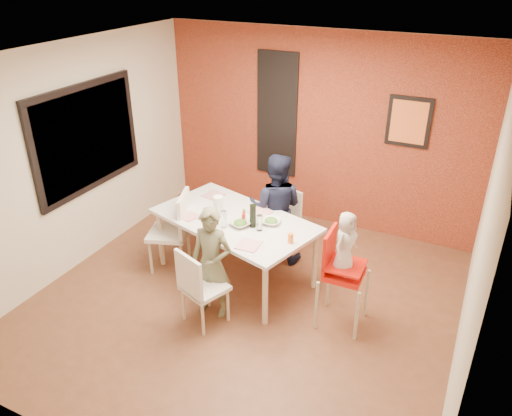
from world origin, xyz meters
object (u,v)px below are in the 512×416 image
at_px(chair_left, 175,227).
at_px(wine_bottle, 253,216).
at_px(toddler, 345,243).
at_px(high_chair, 340,270).
at_px(chair_near, 198,285).
at_px(dining_table, 235,224).
at_px(paper_towel_roll, 218,207).
at_px(chair_far, 284,217).
at_px(child_far, 276,208).
at_px(child_near, 212,263).

bearing_deg(chair_left, wine_bottle, 74.29).
xyz_separation_m(chair_left, toddler, (2.14, -0.13, 0.41)).
bearing_deg(high_chair, toddler, -89.06).
bearing_deg(chair_near, dining_table, -64.14).
relative_size(high_chair, toddler, 1.62).
height_order(dining_table, high_chair, high_chair).
bearing_deg(paper_towel_roll, chair_far, 61.21).
bearing_deg(high_chair, chair_far, 43.15).
distance_m(chair_near, toddler, 1.56).
relative_size(high_chair, paper_towel_roll, 4.13).
distance_m(dining_table, chair_left, 0.77).
bearing_deg(wine_bottle, high_chair, -10.50).
xyz_separation_m(toddler, paper_towel_roll, (-1.58, 0.24, -0.06)).
relative_size(chair_near, chair_left, 0.88).
bearing_deg(chair_left, dining_table, 81.65).
relative_size(dining_table, high_chair, 1.94).
relative_size(high_chair, wine_bottle, 3.98).
bearing_deg(paper_towel_roll, dining_table, 13.02).
bearing_deg(paper_towel_roll, child_far, 54.30).
height_order(chair_near, paper_towel_roll, paper_towel_roll).
bearing_deg(child_far, paper_towel_roll, 41.99).
bearing_deg(wine_bottle, child_near, -104.43).
relative_size(child_near, wine_bottle, 4.63).
distance_m(dining_table, wine_bottle, 0.35).
distance_m(chair_far, chair_left, 1.42).
bearing_deg(chair_near, toddler, -131.87).
relative_size(chair_near, toddler, 1.33).
relative_size(dining_table, child_far, 1.47).
xyz_separation_m(wine_bottle, paper_towel_roll, (-0.46, 0.03, -0.00)).
height_order(high_chair, paper_towel_roll, high_chair).
relative_size(chair_near, paper_towel_roll, 3.39).
xyz_separation_m(high_chair, child_far, (-1.10, 0.86, 0.06)).
xyz_separation_m(dining_table, toddler, (1.40, -0.28, 0.26)).
bearing_deg(dining_table, chair_near, -85.00).
xyz_separation_m(chair_near, chair_far, (0.21, 1.77, -0.02)).
xyz_separation_m(chair_near, child_far, (0.18, 1.54, 0.22)).
xyz_separation_m(chair_far, child_far, (-0.02, -0.23, 0.24)).
xyz_separation_m(child_far, toddler, (1.13, -0.86, 0.26)).
xyz_separation_m(chair_far, wine_bottle, (-0.01, -0.89, 0.45)).
xyz_separation_m(chair_far, child_near, (-0.18, -1.54, 0.16)).
bearing_deg(wine_bottle, chair_near, -102.46).
relative_size(dining_table, wine_bottle, 7.71).
height_order(chair_far, high_chair, high_chair).
bearing_deg(high_chair, paper_towel_roll, 79.88).
distance_m(high_chair, child_far, 1.40).
height_order(dining_table, chair_near, chair_near).
bearing_deg(toddler, chair_near, 132.81).
xyz_separation_m(child_near, wine_bottle, (0.17, 0.65, 0.29)).
height_order(dining_table, chair_left, chair_left).
bearing_deg(wine_bottle, toddler, -10.15).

